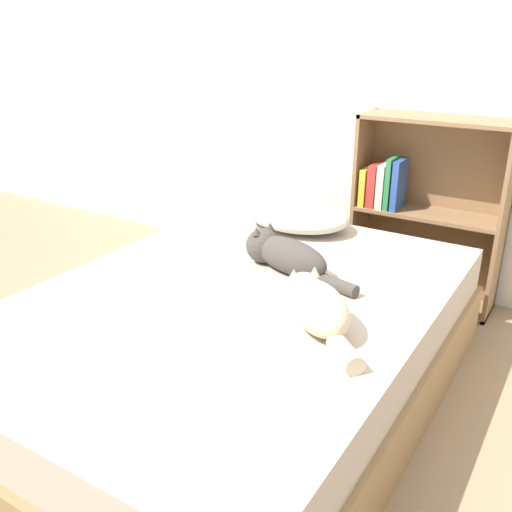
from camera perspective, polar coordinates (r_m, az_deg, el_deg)
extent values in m
plane|color=#997F60|center=(2.38, -1.95, -13.83)|extent=(8.00, 8.00, 0.00)
cube|color=white|center=(3.22, 12.98, 19.05)|extent=(8.00, 0.06, 2.50)
cube|color=#99754C|center=(2.30, -1.99, -11.08)|extent=(1.43, 1.98, 0.27)
cube|color=#C1B2A3|center=(2.18, -2.07, -6.00)|extent=(1.39, 1.92, 0.19)
ellipsoid|color=beige|center=(2.80, 4.13, 4.03)|extent=(0.53, 0.38, 0.13)
ellipsoid|color=beige|center=(1.88, 6.26, -5.15)|extent=(0.36, 0.35, 0.15)
sphere|color=beige|center=(2.00, 4.78, -3.57)|extent=(0.14, 0.14, 0.14)
cone|color=beige|center=(1.96, 3.81, -1.79)|extent=(0.04, 0.04, 0.03)
cone|color=beige|center=(1.98, 5.88, -1.54)|extent=(0.04, 0.04, 0.03)
cylinder|color=beige|center=(1.73, 8.92, -9.66)|extent=(0.15, 0.14, 0.06)
ellipsoid|color=#47423D|center=(2.29, 3.45, -0.03)|extent=(0.39, 0.23, 0.14)
sphere|color=#47423D|center=(2.39, 0.73, 1.06)|extent=(0.15, 0.15, 0.15)
cone|color=#47423D|center=(2.34, 0.03, 2.55)|extent=(0.04, 0.04, 0.03)
cone|color=#47423D|center=(2.39, 1.42, 3.00)|extent=(0.04, 0.04, 0.03)
cylinder|color=#47423D|center=(2.17, 8.22, -2.91)|extent=(0.17, 0.09, 0.05)
cube|color=#8E6B47|center=(3.20, 10.48, 5.30)|extent=(0.02, 0.26, 0.98)
cube|color=#8E6B47|center=(3.02, 23.44, 2.81)|extent=(0.02, 0.26, 0.98)
cube|color=#8E6B47|center=(3.26, 15.86, -3.89)|extent=(0.75, 0.26, 0.02)
cube|color=#8E6B47|center=(2.98, 17.82, 12.88)|extent=(0.75, 0.26, 0.02)
cube|color=#8E6B47|center=(3.09, 16.78, 4.12)|extent=(0.71, 0.26, 0.02)
cube|color=#8E6B47|center=(3.20, 17.39, 4.67)|extent=(0.75, 0.02, 0.98)
cube|color=gold|center=(3.12, 11.05, 6.91)|extent=(0.03, 0.16, 0.20)
cube|color=#B7332D|center=(3.10, 11.90, 6.99)|extent=(0.04, 0.16, 0.22)
cube|color=beige|center=(3.08, 12.72, 6.91)|extent=(0.04, 0.16, 0.23)
cube|color=#337F47|center=(3.06, 13.43, 7.13)|extent=(0.03, 0.16, 0.27)
cube|color=#2D519E|center=(3.05, 14.12, 6.94)|extent=(0.03, 0.16, 0.26)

